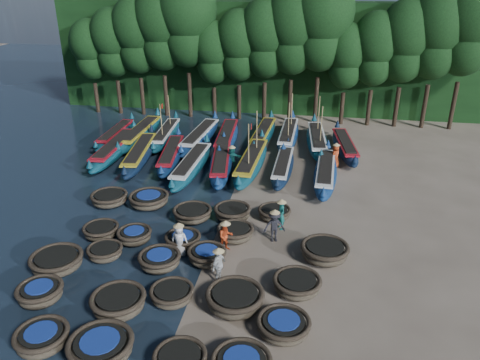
% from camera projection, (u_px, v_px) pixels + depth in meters
% --- Properties ---
extents(ground, '(120.00, 120.00, 0.00)m').
position_uv_depth(ground, '(218.00, 229.00, 24.84)').
color(ground, gray).
rests_on(ground, ground).
extents(foliage_wall, '(40.00, 3.00, 10.00)m').
position_uv_depth(foliage_wall, '(268.00, 58.00, 43.90)').
color(foliage_wall, black).
rests_on(foliage_wall, ground).
extents(coracle_1, '(2.01, 2.01, 0.76)m').
position_uv_depth(coracle_1, '(42.00, 338.00, 16.91)').
color(coracle_1, '#4E4531').
rests_on(coracle_1, ground).
extents(coracle_2, '(2.88, 2.88, 0.80)m').
position_uv_depth(coracle_2, '(101.00, 347.00, 16.48)').
color(coracle_2, '#4E4531').
rests_on(coracle_2, ground).
extents(coracle_3, '(2.28, 2.28, 0.67)m').
position_uv_depth(coracle_3, '(180.00, 360.00, 16.05)').
color(coracle_3, '#4E4531').
rests_on(coracle_3, ground).
extents(coracle_5, '(2.07, 2.07, 0.78)m').
position_uv_depth(coracle_5, '(40.00, 293.00, 19.27)').
color(coracle_5, '#4E4531').
rests_on(coracle_5, ground).
extents(coracle_6, '(2.25, 2.25, 0.83)m').
position_uv_depth(coracle_6, '(119.00, 302.00, 18.67)').
color(coracle_6, '#4E4531').
rests_on(coracle_6, ground).
extents(coracle_7, '(2.25, 2.25, 0.66)m').
position_uv_depth(coracle_7, '(172.00, 294.00, 19.31)').
color(coracle_7, '#4E4531').
rests_on(coracle_7, ground).
extents(coracle_8, '(2.42, 2.42, 0.83)m').
position_uv_depth(coracle_8, '(235.00, 299.00, 18.88)').
color(coracle_8, '#4E4531').
rests_on(coracle_8, ground).
extents(coracle_9, '(2.38, 2.38, 0.69)m').
position_uv_depth(coracle_9, '(284.00, 326.00, 17.57)').
color(coracle_9, '#4E4531').
rests_on(coracle_9, ground).
extents(coracle_10, '(2.59, 2.59, 0.80)m').
position_uv_depth(coracle_10, '(57.00, 261.00, 21.32)').
color(coracle_10, '#4E4531').
rests_on(coracle_10, ground).
extents(coracle_11, '(2.03, 2.03, 0.63)m').
position_uv_depth(coracle_11, '(105.00, 252.00, 22.21)').
color(coracle_11, '#4E4531').
rests_on(coracle_11, ground).
extents(coracle_12, '(2.27, 2.27, 0.75)m').
position_uv_depth(coracle_12, '(160.00, 260.00, 21.47)').
color(coracle_12, '#4E4531').
rests_on(coracle_12, ground).
extents(coracle_13, '(2.11, 2.11, 0.73)m').
position_uv_depth(coracle_13, '(207.00, 255.00, 21.85)').
color(coracle_13, '#4E4531').
rests_on(coracle_13, ground).
extents(coracle_14, '(2.10, 2.10, 0.72)m').
position_uv_depth(coracle_14, '(297.00, 284.00, 19.85)').
color(coracle_14, '#4E4531').
rests_on(coracle_14, ground).
extents(coracle_15, '(2.26, 2.26, 0.65)m').
position_uv_depth(coracle_15, '(101.00, 231.00, 24.01)').
color(coracle_15, '#4E4531').
rests_on(coracle_15, ground).
extents(coracle_16, '(1.91, 1.91, 0.70)m').
position_uv_depth(coracle_16, '(135.00, 235.00, 23.49)').
color(coracle_16, '#4E4531').
rests_on(coracle_16, ground).
extents(coracle_17, '(2.11, 2.11, 0.68)m').
position_uv_depth(coracle_17, '(183.00, 240.00, 23.14)').
color(coracle_17, '#4E4531').
rests_on(coracle_17, ground).
extents(coracle_18, '(2.24, 2.24, 0.73)m').
position_uv_depth(coracle_18, '(235.00, 233.00, 23.73)').
color(coracle_18, '#4E4531').
rests_on(coracle_18, ground).
extents(coracle_19, '(2.62, 2.62, 0.81)m').
position_uv_depth(coracle_19, '(325.00, 251.00, 22.07)').
color(coracle_19, '#4E4531').
rests_on(coracle_19, ground).
extents(coracle_20, '(2.16, 2.16, 0.72)m').
position_uv_depth(coracle_20, '(109.00, 198.00, 27.27)').
color(coracle_20, '#4E4531').
rests_on(coracle_20, ground).
extents(coracle_21, '(2.45, 2.45, 0.76)m').
position_uv_depth(coracle_21, '(149.00, 199.00, 27.08)').
color(coracle_21, '#4E4531').
rests_on(coracle_21, ground).
extents(coracle_22, '(2.64, 2.64, 0.71)m').
position_uv_depth(coracle_22, '(192.00, 213.00, 25.61)').
color(coracle_22, '#4E4531').
rests_on(coracle_22, ground).
extents(coracle_23, '(2.36, 2.36, 0.78)m').
position_uv_depth(coracle_23, '(232.00, 212.00, 25.61)').
color(coracle_23, '#4E4531').
rests_on(coracle_23, ground).
extents(coracle_24, '(2.03, 2.03, 0.65)m').
position_uv_depth(coracle_24, '(274.00, 213.00, 25.74)').
color(coracle_24, '#4E4531').
rests_on(coracle_24, ground).
extents(long_boat_1, '(1.87, 9.02, 1.59)m').
position_uv_depth(long_boat_1, '(115.00, 149.00, 34.16)').
color(long_boat_1, '#0D394E').
rests_on(long_boat_1, ground).
extents(long_boat_2, '(2.65, 8.74, 1.55)m').
position_uv_depth(long_boat_2, '(140.00, 154.00, 33.31)').
color(long_boat_2, '#0E1C34').
rests_on(long_boat_2, ground).
extents(long_boat_3, '(2.51, 8.03, 1.43)m').
position_uv_depth(long_boat_3, '(171.00, 155.00, 33.28)').
color(long_boat_3, navy).
rests_on(long_boat_3, ground).
extents(long_boat_4, '(1.75, 8.59, 1.51)m').
position_uv_depth(long_boat_4, '(192.00, 165.00, 31.46)').
color(long_boat_4, '#0D394E').
rests_on(long_boat_4, ground).
extents(long_boat_5, '(2.66, 8.40, 1.49)m').
position_uv_depth(long_boat_5, '(221.00, 163.00, 31.83)').
color(long_boat_5, navy).
rests_on(long_boat_5, ground).
extents(long_boat_6, '(1.98, 9.07, 3.86)m').
position_uv_depth(long_boat_6, '(251.00, 162.00, 31.90)').
color(long_boat_6, '#0D394E').
rests_on(long_boat_6, ground).
extents(long_boat_7, '(1.48, 7.62, 1.34)m').
position_uv_depth(long_boat_7, '(283.00, 166.00, 31.42)').
color(long_boat_7, '#0E1C34').
rests_on(long_boat_7, ground).
extents(long_boat_8, '(1.80, 8.38, 1.48)m').
position_uv_depth(long_boat_8, '(325.00, 173.00, 30.34)').
color(long_boat_8, navy).
rests_on(long_boat_8, ground).
extents(long_boat_9, '(1.41, 7.67, 1.35)m').
position_uv_depth(long_boat_9, '(116.00, 135.00, 37.45)').
color(long_boat_9, '#0D394E').
rests_on(long_boat_9, ground).
extents(long_boat_10, '(1.65, 9.14, 1.61)m').
position_uv_depth(long_boat_10, '(140.00, 134.00, 37.34)').
color(long_boat_10, '#0D394E').
rests_on(long_boat_10, ground).
extents(long_boat_11, '(2.01, 8.13, 3.46)m').
position_uv_depth(long_boat_11, '(166.00, 134.00, 37.36)').
color(long_boat_11, '#0D394E').
rests_on(long_boat_11, ground).
extents(long_boat_12, '(2.18, 8.92, 1.57)m').
position_uv_depth(long_boat_12, '(200.00, 137.00, 36.71)').
color(long_boat_12, navy).
rests_on(long_boat_12, ground).
extents(long_boat_13, '(2.09, 8.78, 1.55)m').
position_uv_depth(long_boat_13, '(227.00, 137.00, 36.67)').
color(long_boat_13, navy).
rests_on(long_boat_13, ground).
extents(long_boat_14, '(1.91, 8.30, 1.46)m').
position_uv_depth(long_boat_14, '(263.00, 134.00, 37.44)').
color(long_boat_14, '#0D394E').
rests_on(long_boat_14, ground).
extents(long_boat_15, '(1.67, 8.64, 3.67)m').
position_uv_depth(long_boat_15, '(288.00, 135.00, 37.08)').
color(long_boat_15, navy).
rests_on(long_boat_15, ground).
extents(long_boat_16, '(2.17, 8.78, 3.74)m').
position_uv_depth(long_boat_16, '(317.00, 140.00, 35.94)').
color(long_boat_16, '#0D394E').
rests_on(long_boat_16, ground).
extents(long_boat_17, '(2.40, 7.99, 1.42)m').
position_uv_depth(long_boat_17, '(345.00, 146.00, 34.90)').
color(long_boat_17, '#0E1C34').
rests_on(long_boat_17, ground).
extents(fisherman_0, '(0.83, 0.56, 1.87)m').
position_uv_depth(fisherman_0, '(179.00, 239.00, 22.26)').
color(fisherman_0, silver).
rests_on(fisherman_0, ground).
extents(fisherman_1, '(0.63, 0.71, 1.83)m').
position_uv_depth(fisherman_1, '(281.00, 213.00, 24.55)').
color(fisherman_1, '#166058').
rests_on(fisherman_1, ground).
extents(fisherman_2, '(0.93, 0.86, 1.73)m').
position_uv_depth(fisherman_2, '(226.00, 235.00, 22.69)').
color(fisherman_2, '#BD3D19').
rests_on(fisherman_2, ground).
extents(fisherman_3, '(1.23, 0.91, 1.89)m').
position_uv_depth(fisherman_3, '(274.00, 226.00, 23.44)').
color(fisherman_3, black).
rests_on(fisherman_3, ground).
extents(fisherman_4, '(0.71, 1.04, 1.84)m').
position_uv_depth(fisherman_4, '(219.00, 265.00, 20.34)').
color(fisherman_4, silver).
rests_on(fisherman_4, ground).
extents(fisherman_5, '(1.47, 0.65, 1.74)m').
position_uv_depth(fisherman_5, '(232.00, 157.00, 32.26)').
color(fisherman_5, '#166058').
rests_on(fisherman_5, ground).
extents(fisherman_6, '(0.89, 0.99, 1.91)m').
position_uv_depth(fisherman_6, '(336.00, 155.00, 32.23)').
color(fisherman_6, '#BD3D19').
rests_on(fisherman_6, ground).
extents(tree_0, '(3.68, 3.68, 8.68)m').
position_uv_depth(tree_0, '(90.00, 49.00, 42.73)').
color(tree_0, black).
rests_on(tree_0, ground).
extents(tree_1, '(4.09, 4.09, 9.65)m').
position_uv_depth(tree_1, '(113.00, 42.00, 42.11)').
color(tree_1, black).
rests_on(tree_1, ground).
extents(tree_2, '(4.51, 4.51, 10.63)m').
position_uv_depth(tree_2, '(137.00, 34.00, 41.49)').
color(tree_2, black).
rests_on(tree_2, ground).
extents(tree_3, '(4.92, 4.92, 11.60)m').
position_uv_depth(tree_3, '(161.00, 27.00, 40.87)').
color(tree_3, black).
rests_on(tree_3, ground).
extents(tree_4, '(5.34, 5.34, 12.58)m').
position_uv_depth(tree_4, '(186.00, 19.00, 40.25)').
color(tree_4, black).
rests_on(tree_4, ground).
extents(tree_5, '(3.68, 3.68, 8.68)m').
position_uv_depth(tree_5, '(213.00, 52.00, 41.02)').
color(tree_5, black).
rests_on(tree_5, ground).
extents(tree_6, '(4.09, 4.09, 9.65)m').
position_uv_depth(tree_6, '(239.00, 45.00, 40.40)').
color(tree_6, black).
rests_on(tree_6, ground).
extents(tree_7, '(4.51, 4.51, 10.63)m').
position_uv_depth(tree_7, '(266.00, 37.00, 39.78)').
color(tree_7, black).
rests_on(tree_7, ground).
extents(tree_8, '(4.92, 4.92, 11.60)m').
position_uv_depth(tree_8, '(293.00, 29.00, 39.17)').
color(tree_8, black).
rests_on(tree_8, ground).
extents(tree_9, '(5.34, 5.34, 12.58)m').
position_uv_depth(tree_9, '(321.00, 21.00, 38.55)').
color(tree_9, black).
rests_on(tree_9, ground).
extents(tree_10, '(3.68, 3.68, 8.68)m').
position_uv_depth(tree_10, '(347.00, 56.00, 39.32)').
color(tree_10, black).
rests_on(tree_10, ground).
extents(tree_11, '(4.09, 4.09, 9.65)m').
position_uv_depth(tree_11, '(376.00, 48.00, 38.70)').
color(tree_11, black).
rests_on(tree_11, ground).
extents(tree_12, '(4.51, 4.51, 10.63)m').
position_uv_depth(tree_12, '(406.00, 40.00, 38.08)').
color(tree_12, black).
rests_on(tree_12, ground).
extents(tree_13, '(4.92, 4.92, 11.60)m').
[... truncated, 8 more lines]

